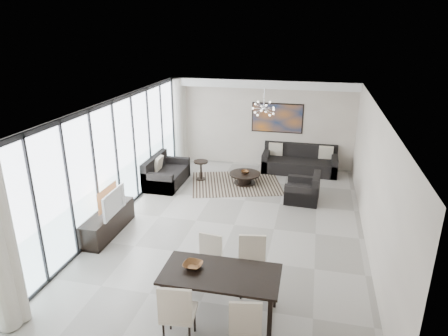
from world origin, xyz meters
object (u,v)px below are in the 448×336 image
(coffee_table, at_px, (245,178))
(dining_table, at_px, (221,277))
(television, at_px, (110,202))
(tv_console, at_px, (108,222))
(sofa_main, at_px, (299,163))

(coffee_table, height_order, dining_table, dining_table)
(dining_table, bearing_deg, coffee_table, 96.26)
(television, distance_m, dining_table, 3.61)
(coffee_table, height_order, tv_console, tv_console)
(coffee_table, distance_m, sofa_main, 2.10)
(sofa_main, xyz_separation_m, television, (-3.93, -5.18, 0.54))
(dining_table, bearing_deg, television, 146.51)
(television, bearing_deg, coffee_table, -33.41)
(sofa_main, xyz_separation_m, dining_table, (-0.92, -7.17, 0.42))
(sofa_main, height_order, dining_table, sofa_main)
(tv_console, xyz_separation_m, dining_table, (3.17, -2.07, 0.44))
(coffee_table, xyz_separation_m, tv_console, (-2.54, -3.69, 0.09))
(tv_console, bearing_deg, dining_table, -33.16)
(tv_console, height_order, television, television)
(coffee_table, distance_m, tv_console, 4.48)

